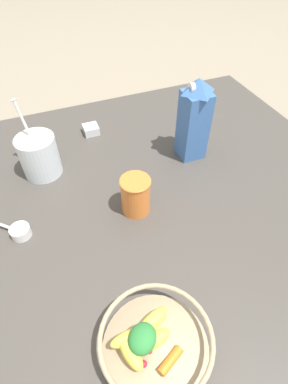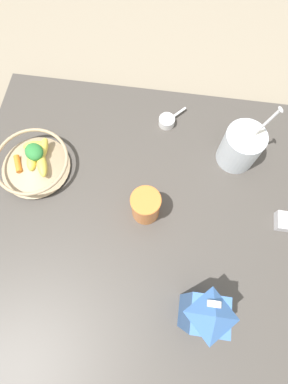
# 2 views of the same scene
# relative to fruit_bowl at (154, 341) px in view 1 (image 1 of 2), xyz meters

# --- Properties ---
(ground_plane) EXTENTS (6.00, 6.00, 0.00)m
(ground_plane) POSITION_rel_fruit_bowl_xyz_m (-0.38, 0.22, -0.07)
(ground_plane) COLOR gray
(countertop) EXTENTS (1.13, 1.13, 0.04)m
(countertop) POSITION_rel_fruit_bowl_xyz_m (-0.38, 0.22, -0.06)
(countertop) COLOR #47423D
(countertop) RESTS_ON ground_plane
(fruit_bowl) EXTENTS (0.22, 0.22, 0.08)m
(fruit_bowl) POSITION_rel_fruit_bowl_xyz_m (0.00, 0.00, 0.00)
(fruit_bowl) COLOR tan
(fruit_bowl) RESTS_ON countertop
(milk_carton) EXTENTS (0.08, 0.08, 0.26)m
(milk_carton) POSITION_rel_fruit_bowl_xyz_m (-0.51, 0.34, 0.10)
(milk_carton) COLOR #3D6BB2
(milk_carton) RESTS_ON countertop
(yogurt_tub) EXTENTS (0.11, 0.11, 0.23)m
(yogurt_tub) POSITION_rel_fruit_bowl_xyz_m (-0.60, -0.12, 0.03)
(yogurt_tub) COLOR silver
(yogurt_tub) RESTS_ON countertop
(drinking_cup) EXTENTS (0.08, 0.08, 0.11)m
(drinking_cup) POSITION_rel_fruit_bowl_xyz_m (-0.35, 0.09, 0.02)
(drinking_cup) COLOR orange
(drinking_cup) RESTS_ON countertop
(spice_jar) EXTENTS (0.05, 0.05, 0.03)m
(spice_jar) POSITION_rel_fruit_bowl_xyz_m (-0.74, 0.07, -0.02)
(spice_jar) COLOR silver
(spice_jar) RESTS_ON countertop
(measuring_scoop) EXTENTS (0.08, 0.09, 0.03)m
(measuring_scoop) POSITION_rel_fruit_bowl_xyz_m (-0.38, -0.21, -0.02)
(measuring_scoop) COLOR white
(measuring_scoop) RESTS_ON countertop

